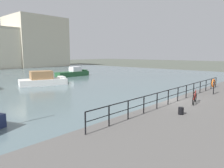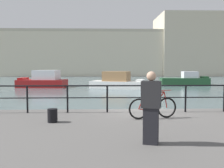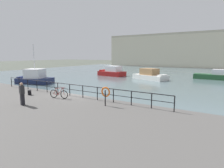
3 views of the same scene
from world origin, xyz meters
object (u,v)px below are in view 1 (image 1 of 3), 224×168
parked_bicycle (195,98)px  life_ring_stand (213,84)px  moored_harbor_tender (73,73)px  mooring_bollard (181,111)px  moored_blue_motorboat (43,79)px

parked_bicycle → life_ring_stand: (4.70, 0.17, 0.59)m
life_ring_stand → parked_bicycle: bearing=-178.0°
moored_harbor_tender → mooring_bollard: moored_harbor_tender is taller
mooring_bollard → life_ring_stand: (8.06, 0.66, 0.75)m
parked_bicycle → moored_harbor_tender: bearing=57.1°
parked_bicycle → mooring_bollard: (-3.36, -0.49, -0.17)m
moored_harbor_tender → life_ring_stand: 27.82m
mooring_bollard → moored_harbor_tender: bearing=64.6°
moored_harbor_tender → parked_bicycle: size_ratio=3.88×
parked_bicycle → life_ring_stand: 4.74m
moored_harbor_tender → life_ring_stand: life_ring_stand is taller
moored_blue_motorboat → mooring_bollard: size_ratio=15.47×
parked_bicycle → mooring_bollard: bearing=175.3°
moored_blue_motorboat → parked_bicycle: 21.39m
parked_bicycle → life_ring_stand: size_ratio=1.24×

